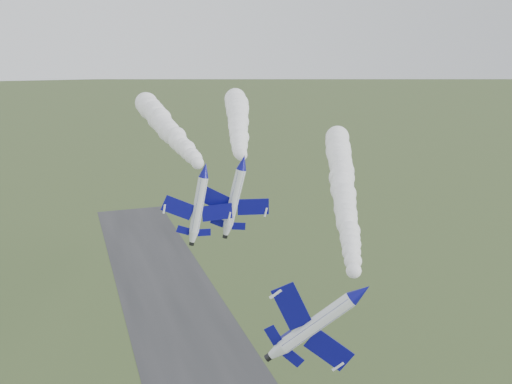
# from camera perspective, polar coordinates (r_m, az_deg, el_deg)

# --- Properties ---
(jet_lead) EXTENTS (7.89, 13.66, 9.07)m
(jet_lead) POSITION_cam_1_polar(r_m,az_deg,el_deg) (62.00, 10.45, -9.87)
(jet_lead) COLOR white
(smoke_trail_jet_lead) EXTENTS (31.64, 69.63, 5.38)m
(smoke_trail_jet_lead) POSITION_cam_1_polar(r_m,az_deg,el_deg) (99.09, 8.66, 1.01)
(smoke_trail_jet_lead) COLOR white
(jet_pair_left) EXTENTS (9.60, 11.72, 3.31)m
(jet_pair_left) POSITION_cam_1_polar(r_m,az_deg,el_deg) (76.77, -5.13, 2.20)
(jet_pair_left) COLOR white
(smoke_trail_jet_pair_left) EXTENTS (9.55, 72.62, 5.47)m
(smoke_trail_jet_pair_left) POSITION_cam_1_polar(r_m,az_deg,el_deg) (114.21, -9.14, 6.65)
(smoke_trail_jet_pair_left) COLOR white
(jet_pair_right) EXTENTS (10.14, 12.19, 3.64)m
(jet_pair_right) POSITION_cam_1_polar(r_m,az_deg,el_deg) (78.40, -1.31, 2.98)
(jet_pair_right) COLOR white
(smoke_trail_jet_pair_right) EXTENTS (19.61, 60.71, 5.11)m
(smoke_trail_jet_pair_right) POSITION_cam_1_polar(r_m,az_deg,el_deg) (111.25, -1.81, 7.23)
(smoke_trail_jet_pair_right) COLOR white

